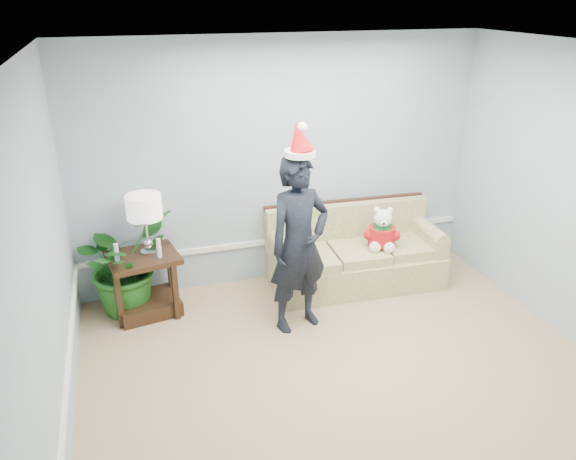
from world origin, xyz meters
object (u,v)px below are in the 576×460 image
(table_lamp, at_px, (144,209))
(man, at_px, (299,245))
(houseplant, at_px, (123,263))
(teddy_bear, at_px, (382,233))
(sofa, at_px, (354,256))
(side_table, at_px, (147,290))

(table_lamp, height_order, man, man)
(table_lamp, bearing_deg, houseplant, 156.33)
(teddy_bear, bearing_deg, sofa, 168.31)
(side_table, bearing_deg, teddy_bear, -3.97)
(sofa, relative_size, table_lamp, 3.13)
(sofa, height_order, houseplant, houseplant)
(man, xyz_separation_m, teddy_bear, (1.13, 0.50, -0.23))
(sofa, xyz_separation_m, table_lamp, (-2.23, 0.04, 0.81))
(side_table, relative_size, teddy_bear, 1.59)
(houseplant, xyz_separation_m, teddy_bear, (2.74, -0.32, 0.11))
(side_table, height_order, man, man)
(sofa, xyz_separation_m, houseplant, (-2.49, 0.15, 0.21))
(side_table, xyz_separation_m, houseplant, (-0.19, 0.14, 0.27))
(houseplant, distance_m, man, 1.84)
(sofa, relative_size, man, 1.11)
(sofa, distance_m, table_lamp, 2.38)
(side_table, xyz_separation_m, teddy_bear, (2.55, -0.18, 0.38))
(sofa, bearing_deg, teddy_bear, -30.68)
(houseplant, relative_size, teddy_bear, 2.20)
(sofa, bearing_deg, table_lamp, -178.15)
(sofa, bearing_deg, houseplant, 179.35)
(side_table, bearing_deg, sofa, -0.30)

